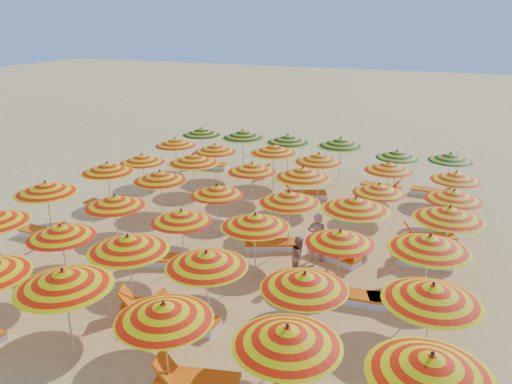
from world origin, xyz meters
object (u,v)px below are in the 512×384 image
(lounger_8, at_px, (167,260))
(lounger_15, at_px, (428,238))
(umbrella_2, at_px, (63,279))
(umbrella_14, at_px, (181,216))
(lounger_7, at_px, (43,233))
(umbrella_31, at_px, (215,148))
(umbrella_26, at_px, (252,167))
(umbrella_29, at_px, (454,195))
(umbrella_5, at_px, (431,365))
(umbrella_36, at_px, (201,131))
(umbrella_11, at_px, (432,293))
(umbrella_25, at_px, (193,159))
(umbrella_19, at_px, (160,176))
(umbrella_20, at_px, (217,190))
(lounger_9, at_px, (353,296))
(umbrella_17, at_px, (430,243))
(umbrella_38, at_px, (288,139))
(umbrella_9, at_px, (206,259))
(umbrella_13, at_px, (114,201))
(beachgoer_b, at_px, (299,256))
(umbrella_18, at_px, (107,168))
(umbrella_4, at_px, (287,336))
(umbrella_21, at_px, (289,197))
(umbrella_40, at_px, (397,154))
(umbrella_24, at_px, (142,158))
(umbrella_27, at_px, (303,173))
(umbrella_23, at_px, (449,213))
(lounger_10, at_px, (402,300))
(umbrella_33, at_px, (319,158))
(lounger_12, at_px, (270,244))
(umbrella_35, at_px, (456,176))
(umbrella_41, at_px, (451,157))
(umbrella_30, at_px, (175,142))
(lounger_18, at_px, (253,172))
(lounger_20, at_px, (433,192))
(lounger_14, at_px, (422,260))
(umbrella_3, at_px, (164,312))
(umbrella_15, at_px, (255,221))
(umbrella_10, at_px, (305,281))
(umbrella_8, at_px, (128,243))
(beachgoer_a, at_px, (317,237))
(umbrella_39, at_px, (340,142))
(lounger_2, at_px, (196,381))
(lounger_13, at_px, (335,255))
(umbrella_32, at_px, (274,149))
(lounger_17, at_px, (210,165))
(umbrella_28, at_px, (379,188))
(umbrella_22, at_px, (356,204))
(umbrella_34, at_px, (389,166))

(lounger_8, xyz_separation_m, lounger_15, (7.29, 4.77, 0.00))
(umbrella_2, relative_size, umbrella_14, 1.28)
(lounger_7, bearing_deg, umbrella_31, 70.70)
(umbrella_26, relative_size, umbrella_29, 0.93)
(umbrella_5, distance_m, lounger_8, 9.24)
(umbrella_2, relative_size, umbrella_36, 1.16)
(umbrella_11, height_order, umbrella_25, umbrella_11)
(umbrella_11, bearing_deg, umbrella_19, 153.45)
(umbrella_20, relative_size, lounger_9, 1.07)
(umbrella_17, bearing_deg, umbrella_25, 153.65)
(umbrella_38, bearing_deg, umbrella_9, -79.67)
(umbrella_13, height_order, beachgoer_b, umbrella_13)
(umbrella_18, distance_m, umbrella_29, 12.33)
(umbrella_4, bearing_deg, lounger_7, 156.50)
(umbrella_21, xyz_separation_m, umbrella_40, (2.34, 7.28, -0.17))
(umbrella_24, height_order, umbrella_27, umbrella_27)
(umbrella_23, height_order, lounger_10, umbrella_23)
(umbrella_33, bearing_deg, lounger_12, -92.00)
(umbrella_35, relative_size, umbrella_41, 0.91)
(umbrella_30, xyz_separation_m, umbrella_36, (0.10, 2.30, 0.03))
(umbrella_9, xyz_separation_m, lounger_18, (-3.87, 11.87, -1.70))
(lounger_20, bearing_deg, lounger_10, -86.85)
(lounger_14, bearing_deg, umbrella_3, 52.73)
(umbrella_15, relative_size, umbrella_27, 1.14)
(umbrella_10, relative_size, umbrella_35, 1.16)
(umbrella_3, height_order, umbrella_5, umbrella_5)
(umbrella_8, relative_size, lounger_14, 1.51)
(umbrella_3, relative_size, beachgoer_a, 1.30)
(lounger_14, bearing_deg, umbrella_39, -65.91)
(umbrella_40, xyz_separation_m, lounger_2, (-1.96, -14.05, -1.53))
(umbrella_10, relative_size, lounger_15, 1.37)
(umbrella_26, bearing_deg, lounger_13, -35.40)
(umbrella_10, height_order, umbrella_19, umbrella_10)
(umbrella_3, relative_size, umbrella_32, 0.81)
(umbrella_38, xyz_separation_m, beachgoer_a, (3.62, -7.57, -1.11))
(umbrella_41, bearing_deg, umbrella_10, -101.09)
(umbrella_18, distance_m, lounger_17, 7.17)
(umbrella_19, bearing_deg, umbrella_30, 115.59)
(lounger_8, bearing_deg, umbrella_41, -148.45)
(umbrella_30, bearing_deg, umbrella_5, -44.84)
(lounger_14, xyz_separation_m, lounger_18, (-8.38, 6.47, 0.00))
(umbrella_13, distance_m, umbrella_28, 8.75)
(umbrella_25, bearing_deg, lounger_10, -27.43)
(beachgoer_a, bearing_deg, umbrella_22, -174.20)
(umbrella_32, distance_m, lounger_20, 7.04)
(umbrella_3, height_order, umbrella_28, umbrella_3)
(umbrella_34, distance_m, beachgoer_b, 6.76)
(umbrella_19, relative_size, umbrella_26, 1.18)
(umbrella_18, distance_m, lounger_8, 5.35)
(umbrella_24, bearing_deg, beachgoer_a, -18.58)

